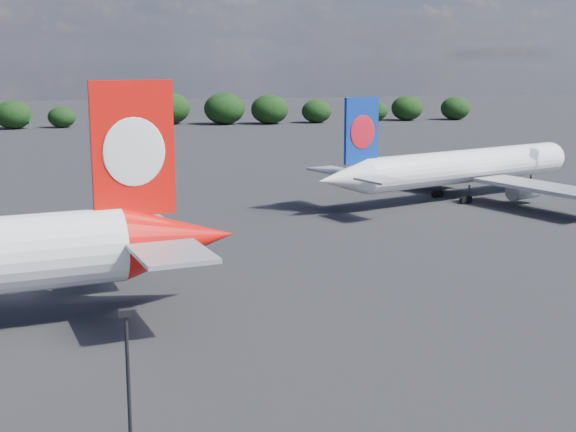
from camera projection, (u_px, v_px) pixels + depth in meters
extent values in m
plane|color=black|center=(78.00, 210.00, 99.82)|extent=(500.00, 500.00, 0.00)
cone|color=red|center=(180.00, 239.00, 60.29)|extent=(9.54, 6.94, 5.43)
cube|color=red|center=(133.00, 149.00, 57.64)|extent=(5.97, 1.64, 9.77)
ellipsoid|color=white|center=(134.00, 152.00, 57.39)|extent=(4.52, 1.06, 5.00)
ellipsoid|color=white|center=(132.00, 151.00, 57.97)|extent=(4.52, 1.06, 5.00)
cube|color=#94979C|center=(172.00, 254.00, 53.98)|extent=(6.01, 7.31, 0.33)
cube|color=#94979C|center=(133.00, 221.00, 64.73)|extent=(6.01, 7.31, 0.33)
cylinder|color=white|center=(465.00, 166.00, 106.67)|extent=(32.98, 15.84, 4.41)
sphere|color=white|center=(548.00, 157.00, 115.65)|extent=(5.68, 5.68, 4.41)
cone|color=white|center=(343.00, 179.00, 95.79)|extent=(8.16, 6.60, 4.41)
cube|color=navy|center=(361.00, 131.00, 96.09)|extent=(4.70, 2.11, 7.95)
ellipsoid|color=red|center=(363.00, 132.00, 95.91)|extent=(3.54, 1.46, 4.06)
ellipsoid|color=red|center=(360.00, 132.00, 96.34)|extent=(3.54, 1.46, 4.06)
cube|color=#94979C|center=(381.00, 180.00, 92.68)|extent=(5.57, 6.35, 0.26)
cube|color=#94979C|center=(331.00, 170.00, 100.66)|extent=(5.57, 6.35, 0.26)
cube|color=#94979C|center=(543.00, 187.00, 98.47)|extent=(11.54, 18.55, 0.49)
cube|color=#94979C|center=(416.00, 166.00, 117.32)|extent=(11.54, 18.55, 0.49)
cylinder|color=#94979C|center=(524.00, 190.00, 103.27)|extent=(4.97, 3.77, 2.38)
cube|color=#94979C|center=(524.00, 185.00, 103.15)|extent=(1.91, 0.93, 1.06)
cylinder|color=#94979C|center=(446.00, 176.00, 114.87)|extent=(4.97, 3.77, 2.38)
cube|color=#94979C|center=(446.00, 172.00, 114.74)|extent=(1.91, 0.93, 1.06)
cylinder|color=black|center=(469.00, 193.00, 104.16)|extent=(0.32, 0.32, 2.21)
cylinder|color=black|center=(469.00, 199.00, 104.33)|extent=(1.05, 0.71, 0.97)
cylinder|color=black|center=(463.00, 200.00, 103.81)|extent=(1.05, 0.71, 0.97)
cylinder|color=black|center=(440.00, 188.00, 108.51)|extent=(0.32, 0.32, 2.21)
cylinder|color=black|center=(440.00, 194.00, 108.68)|extent=(1.05, 0.71, 0.97)
cylinder|color=black|center=(435.00, 194.00, 108.16)|extent=(1.05, 0.71, 0.97)
cylinder|color=black|center=(531.00, 181.00, 114.38)|extent=(0.27, 0.27, 2.21)
cylinder|color=black|center=(530.00, 187.00, 114.56)|extent=(0.85, 0.57, 0.79)
cylinder|color=black|center=(130.00, 424.00, 32.11)|extent=(0.16, 0.16, 9.03)
cube|color=black|center=(125.00, 313.00, 31.19)|extent=(0.55, 0.30, 0.28)
cube|color=#166E28|center=(19.00, 117.00, 206.22)|extent=(6.00, 0.30, 2.60)
cylinder|color=gray|center=(10.00, 126.00, 206.12)|extent=(0.20, 0.20, 2.00)
cylinder|color=gray|center=(30.00, 125.00, 207.20)|extent=(0.20, 0.20, 2.00)
cube|color=gold|center=(137.00, 110.00, 218.26)|extent=(5.00, 0.30, 3.00)
cylinder|color=gray|center=(137.00, 121.00, 218.81)|extent=(0.30, 0.30, 2.50)
ellipsoid|color=black|center=(13.00, 115.00, 207.06)|extent=(9.63, 8.15, 7.41)
ellipsoid|color=black|center=(62.00, 117.00, 210.92)|extent=(7.23, 6.12, 5.56)
ellipsoid|color=black|center=(131.00, 112.00, 219.29)|extent=(9.03, 7.64, 6.94)
ellipsoid|color=black|center=(169.00, 108.00, 221.06)|extent=(11.48, 9.71, 8.83)
ellipsoid|color=black|center=(224.00, 108.00, 220.65)|extent=(11.36, 9.61, 8.74)
ellipsoid|color=black|center=(270.00, 109.00, 221.91)|extent=(10.56, 8.93, 8.12)
ellipsoid|color=black|center=(317.00, 111.00, 225.76)|extent=(8.56, 7.24, 6.58)
ellipsoid|color=black|center=(375.00, 111.00, 231.79)|extent=(7.70, 6.51, 5.92)
ellipsoid|color=black|center=(407.00, 108.00, 233.83)|extent=(9.41, 7.96, 7.23)
ellipsoid|color=black|center=(455.00, 108.00, 236.30)|extent=(8.85, 7.48, 6.80)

